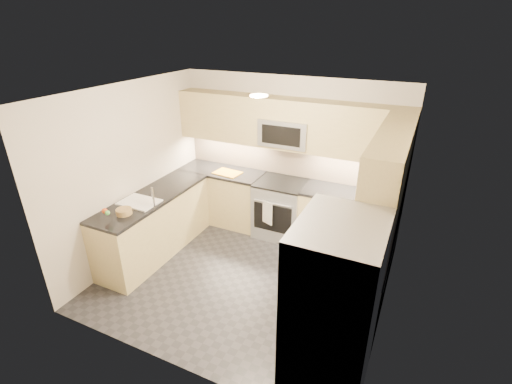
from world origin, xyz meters
The scene contains 35 objects.
floor centered at (0.00, 0.00, 0.00)m, with size 3.60×3.20×0.00m, color #242429.
ceiling centered at (0.00, 0.00, 2.50)m, with size 3.60×3.20×0.02m, color beige.
wall_back centered at (0.00, 1.60, 1.25)m, with size 3.60×0.02×2.50m, color #BEB5A5.
wall_front centered at (0.00, -1.60, 1.25)m, with size 3.60×0.02×2.50m, color #BEB5A5.
wall_left centered at (-1.80, 0.00, 1.25)m, with size 0.02×3.20×2.50m, color #BEB5A5.
wall_right centered at (1.80, 0.00, 1.25)m, with size 0.02×3.20×2.50m, color #BEB5A5.
base_cab_back_left centered at (-1.09, 1.30, 0.45)m, with size 1.42×0.60×0.90m, color tan.
base_cab_back_right centered at (1.09, 1.30, 0.45)m, with size 1.42×0.60×0.90m, color tan.
base_cab_right centered at (1.50, 0.15, 0.45)m, with size 0.60×1.70×0.90m, color tan.
base_cab_peninsula centered at (-1.50, 0.00, 0.45)m, with size 0.60×2.00×0.90m, color tan.
countertop_back_left centered at (-1.09, 1.30, 0.92)m, with size 1.42×0.63×0.04m, color black.
countertop_back_right centered at (1.09, 1.30, 0.92)m, with size 1.42×0.63×0.04m, color black.
countertop_right centered at (1.50, 0.15, 0.92)m, with size 0.63×1.70×0.04m, color black.
countertop_peninsula centered at (-1.50, 0.00, 0.92)m, with size 0.63×2.00×0.04m, color black.
upper_cab_back centered at (0.00, 1.43, 1.83)m, with size 3.60×0.35×0.75m, color tan.
upper_cab_right centered at (1.62, 0.28, 1.83)m, with size 0.35×1.95×0.75m, color tan.
backsplash_back centered at (0.00, 1.60, 1.20)m, with size 3.60×0.01×0.51m, color tan.
backsplash_right centered at (1.80, 0.45, 1.20)m, with size 0.01×2.30×0.51m, color tan.
gas_range centered at (0.00, 1.28, 0.46)m, with size 0.76×0.65×0.91m, color #A4A8AC.
range_cooktop centered at (0.00, 1.28, 0.92)m, with size 0.76×0.65×0.03m, color black.
oven_door_glass centered at (0.00, 0.95, 0.45)m, with size 0.62×0.02×0.45m, color black.
oven_handle centered at (0.00, 0.93, 0.72)m, with size 0.02×0.02×0.60m, color #B2B5BA.
microwave centered at (0.00, 1.40, 1.70)m, with size 0.76×0.40×0.40m, color #96989D.
microwave_door centered at (0.00, 1.20, 1.70)m, with size 0.60×0.01×0.28m, color black.
refrigerator centered at (1.45, -1.15, 0.90)m, with size 0.70×0.90×1.80m, color #A9AAB1.
fridge_handle_left centered at (1.08, -1.33, 0.95)m, with size 0.02×0.02×1.20m, color #B2B5BA.
fridge_handle_right centered at (1.08, -0.97, 0.95)m, with size 0.02×0.02×1.20m, color #B2B5BA.
sink_basin centered at (-1.50, -0.25, 0.88)m, with size 0.52×0.38×0.16m, color white.
faucet centered at (-1.24, -0.25, 1.08)m, with size 0.03×0.03×0.28m, color silver.
utensil_bowl centered at (1.60, 1.23, 1.01)m, with size 0.24×0.24×0.14m, color #68A647.
cutting_board centered at (-0.93, 1.22, 0.95)m, with size 0.43×0.30×0.01m, color #BE8211.
fruit_basket centered at (-1.45, -0.59, 0.98)m, with size 0.20×0.20×0.07m, color #9C7C49.
fruit_apple centered at (-1.57, -0.78, 1.05)m, with size 0.07×0.07×0.07m, color #B03C14.
fruit_pear centered at (-1.50, -0.81, 1.05)m, with size 0.06×0.06×0.06m, color #56B94F.
dish_towel_check centered at (-0.07, 0.91, 0.55)m, with size 0.20×0.02×0.37m, color silver.
Camera 1 is at (1.91, -3.69, 3.24)m, focal length 26.00 mm.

